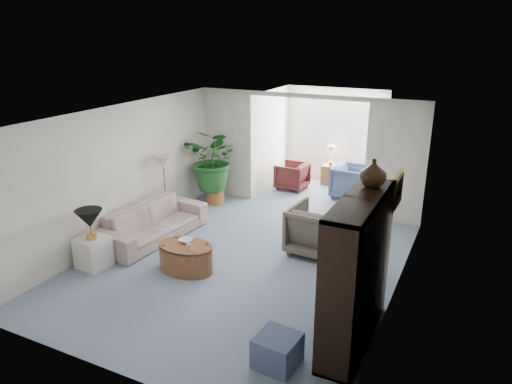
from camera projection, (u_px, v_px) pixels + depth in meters
The scene contains 26 objects.
floor at pixel (240, 264), 7.99m from camera, with size 6.00×6.00×0.00m, color #7C90A4.
sunroom_floor at pixel (319, 193), 11.48m from camera, with size 2.60×2.60×0.00m, color #7C90A4.
back_pier_left at pixel (228, 144), 10.92m from camera, with size 1.20×0.12×2.50m, color white.
back_pier_right at pixel (395, 163), 9.35m from camera, with size 1.20×0.12×2.50m, color white.
back_header at pixel (307, 96), 9.74m from camera, with size 2.60×0.12×0.10m, color white.
window_pane at pixel (335, 128), 11.94m from camera, with size 2.20×0.02×1.50m, color white.
window_blinds at pixel (335, 128), 11.91m from camera, with size 2.20×0.02×1.50m, color white.
framed_picture at pixel (398, 191), 6.33m from camera, with size 0.04×0.50×0.40m, color #ADA58A.
sofa at pixel (154, 222), 8.87m from camera, with size 2.23×0.87×0.65m, color #BAAE9E.
end_table at pixel (93, 252), 7.83m from camera, with size 0.46×0.46×0.51m, color silver.
table_lamp at pixel (89, 219), 7.63m from camera, with size 0.44×0.44×0.30m, color black.
floor_lamp at pixel (163, 162), 9.41m from camera, with size 0.36×0.36×0.28m, color beige.
coffee_table at pixel (186, 257), 7.73m from camera, with size 0.95×0.95×0.45m, color brown.
coffee_bowl at pixel (186, 240), 7.75m from camera, with size 0.22×0.22×0.05m, color white.
coffee_cup at pixel (189, 246), 7.49m from camera, with size 0.10×0.10×0.09m, color silver.
wingback_chair at pixel (318, 230), 8.27m from camera, with size 0.93×0.95×0.87m, color #6A6154.
side_table_dark at pixel (361, 239), 8.28m from camera, with size 0.46×0.37×0.55m, color black.
entertainment_cabinet at pixel (356, 272), 5.75m from camera, with size 0.46×1.72×1.91m, color black.
cabinet_urn at pixel (373, 173), 5.81m from camera, with size 0.33×0.33×0.34m, color #311F10.
ottoman at pixel (277, 351), 5.54m from camera, with size 0.48×0.48×0.38m, color slate.
plant_pot at pixel (215, 196), 10.76m from camera, with size 0.40×0.40×0.32m, color #9F5F2E.
house_plant at pixel (214, 159), 10.48m from camera, with size 1.27×1.10×1.41m, color #1F5C22.
sunroom_chair_blue at pixel (352, 182), 11.03m from camera, with size 0.82×0.85×0.77m, color slate.
sunroom_chair_maroon at pixel (292, 176), 11.67m from camera, with size 0.70×0.72×0.65m, color #52201C.
sunroom_table at pixel (330, 175), 12.02m from camera, with size 0.41×0.32×0.50m, color brown.
shelf_clutter at pixel (351, 265), 5.64m from camera, with size 0.30×1.16×1.06m.
Camera 1 is at (3.37, -6.32, 3.75)m, focal length 33.22 mm.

